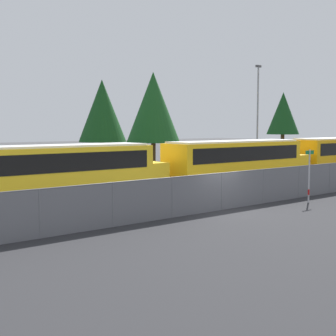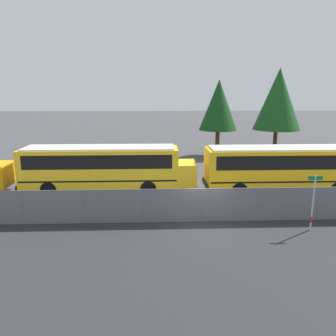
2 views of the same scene
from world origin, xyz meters
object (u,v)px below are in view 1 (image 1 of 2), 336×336
at_px(light_pole, 258,113).
at_px(school_bus_2, 238,160).
at_px(tree_2, 153,107).
at_px(tree_0, 102,111).
at_px(street_sign, 309,174).
at_px(tree_1, 283,114).
at_px(school_bus_1, 59,170).

bearing_deg(light_pole, school_bus_2, -143.90).
bearing_deg(tree_2, tree_0, -161.45).
bearing_deg(tree_2, street_sign, -105.54).
height_order(tree_0, tree_1, tree_1).
xyz_separation_m(light_pole, tree_1, (10.51, 5.08, 0.22)).
bearing_deg(light_pole, tree_1, 25.82).
height_order(tree_1, tree_2, tree_2).
height_order(school_bus_1, tree_2, tree_2).
bearing_deg(tree_0, tree_2, 18.55).
xyz_separation_m(tree_1, tree_2, (-18.26, 1.20, 0.30)).
height_order(school_bus_2, tree_0, tree_0).
bearing_deg(tree_0, tree_1, 2.62).
bearing_deg(school_bus_1, tree_0, 51.47).
bearing_deg(school_bus_1, tree_2, 41.16).
distance_m(school_bus_2, tree_1, 27.41).
relative_size(school_bus_1, tree_1, 1.45).
bearing_deg(tree_1, tree_0, -177.38).
distance_m(light_pole, tree_2, 10.00).
bearing_deg(tree_0, school_bus_1, -128.53).
height_order(light_pole, tree_2, light_pole).
bearing_deg(tree_2, school_bus_1, -138.84).
bearing_deg(light_pole, school_bus_1, -160.91).
bearing_deg(street_sign, light_pole, 48.03).
distance_m(street_sign, tree_0, 19.61).
height_order(light_pole, tree_1, light_pole).
bearing_deg(school_bus_2, tree_2, 72.60).
distance_m(school_bus_1, tree_1, 37.97).
xyz_separation_m(street_sign, tree_1, (24.27, 20.38, 4.02)).
relative_size(school_bus_2, street_sign, 4.14).
xyz_separation_m(school_bus_2, tree_2, (4.85, 15.48, 3.95)).
relative_size(school_bus_1, tree_0, 1.48).
distance_m(light_pole, tree_1, 11.68).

